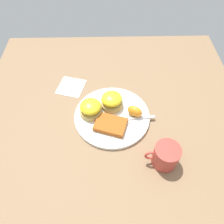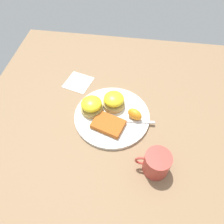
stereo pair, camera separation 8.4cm
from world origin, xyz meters
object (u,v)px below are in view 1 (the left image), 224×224
at_px(hashbrown_patty, 111,125).
at_px(cup, 165,156).
at_px(sandwich_benedict_right, 91,108).
at_px(fork, 124,119).
at_px(orange_wedge, 135,110).
at_px(sandwich_benedict_left, 113,101).

height_order(hashbrown_patty, cup, cup).
xyz_separation_m(sandwich_benedict_right, cup, (-0.26, 0.21, -0.00)).
bearing_deg(fork, sandwich_benedict_right, -15.59).
relative_size(sandwich_benedict_right, orange_wedge, 1.47).
bearing_deg(cup, sandwich_benedict_right, -38.97).
height_order(hashbrown_patty, orange_wedge, orange_wedge).
relative_size(sandwich_benedict_right, hashbrown_patty, 0.77).
bearing_deg(orange_wedge, sandwich_benedict_left, -28.18).
bearing_deg(hashbrown_patty, sandwich_benedict_left, -95.62).
bearing_deg(sandwich_benedict_left, cup, 124.92).
relative_size(sandwich_benedict_left, sandwich_benedict_right, 1.00).
distance_m(sandwich_benedict_right, cup, 0.33).
height_order(sandwich_benedict_left, fork, sandwich_benedict_left).
relative_size(fork, cup, 1.87).
distance_m(sandwich_benedict_right, orange_wedge, 0.17).
distance_m(sandwich_benedict_left, fork, 0.09).
relative_size(hashbrown_patty, cup, 1.00).
relative_size(sandwich_benedict_left, fork, 0.41).
height_order(sandwich_benedict_left, orange_wedge, sandwich_benedict_left).
bearing_deg(hashbrown_patty, fork, -150.70).
bearing_deg(sandwich_benedict_right, hashbrown_patty, 139.35).
bearing_deg(sandwich_benedict_left, orange_wedge, 151.82).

